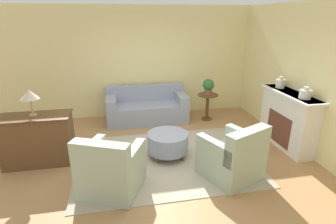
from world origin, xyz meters
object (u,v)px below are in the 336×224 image
armchair_left (111,171)px  vase_mantel_near (280,83)px  ottoman_table (168,142)px  potted_plant_on_side_table (208,86)px  armchair_right (233,158)px  vase_mantel_far (305,94)px  dresser (38,139)px  couch (147,108)px  side_table (207,103)px  table_lamp (29,95)px

armchair_left → vase_mantel_near: bearing=19.9°
ottoman_table → vase_mantel_near: vase_mantel_near is taller
potted_plant_on_side_table → armchair_right: bearing=-99.8°
vase_mantel_far → potted_plant_on_side_table: vase_mantel_far is taller
ottoman_table → potted_plant_on_side_table: bearing=51.1°
dresser → vase_mantel_far: bearing=-7.3°
armchair_right → ottoman_table: size_ratio=1.41×
vase_mantel_far → potted_plant_on_side_table: 2.37m
couch → potted_plant_on_side_table: potted_plant_on_side_table is taller
armchair_right → side_table: size_ratio=1.61×
ottoman_table → dresser: (-2.32, 0.22, 0.17)m
couch → armchair_right: (1.09, -2.80, 0.04)m
couch → vase_mantel_far: (2.62, -2.30, 0.90)m
armchair_left → table_lamp: size_ratio=2.31×
vase_mantel_near → potted_plant_on_side_table: size_ratio=0.61×
couch → armchair_right: size_ratio=1.84×
side_table → table_lamp: table_lamp is taller
couch → side_table: 1.55m
couch → table_lamp: size_ratio=4.25×
couch → armchair_left: 2.93m
ottoman_table → potted_plant_on_side_table: (1.36, 1.68, 0.59)m
vase_mantel_near → table_lamp: 4.77m
side_table → dresser: (-3.68, -1.46, 0.02)m
ottoman_table → side_table: (1.36, 1.68, 0.16)m
armchair_left → dresser: bearing=139.0°
armchair_left → couch: bearing=72.6°
vase_mantel_far → armchair_left: bearing=-171.9°
couch → armchair_left: armchair_left is taller
ottoman_table → vase_mantel_near: 2.64m
armchair_left → potted_plant_on_side_table: 3.56m
armchair_right → table_lamp: 3.55m
armchair_right → side_table: armchair_right is taller
vase_mantel_near → potted_plant_on_side_table: (-1.09, 1.31, -0.34)m
potted_plant_on_side_table → armchair_left: bearing=-133.1°
couch → table_lamp: (-2.15, -1.69, 0.96)m
dresser → potted_plant_on_side_table: size_ratio=3.09×
vase_mantel_far → table_lamp: size_ratio=0.46×
vase_mantel_far → couch: bearing=138.7°
potted_plant_on_side_table → vase_mantel_near: bearing=-50.3°
table_lamp → armchair_left: bearing=-41.0°
armchair_right → vase_mantel_far: vase_mantel_far is taller
armchair_right → vase_mantel_far: (1.53, 0.50, 0.86)m
vase_mantel_near → table_lamp: size_ratio=0.51×
armchair_left → vase_mantel_near: 3.81m
couch → ottoman_table: (0.17, -1.91, -0.03)m
dresser → table_lamp: table_lamp is taller
side_table → vase_mantel_near: vase_mantel_near is taller
armchair_left → dresser: armchair_left is taller
side_table → vase_mantel_far: (1.09, -2.08, 0.77)m
armchair_left → side_table: size_ratio=1.61×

